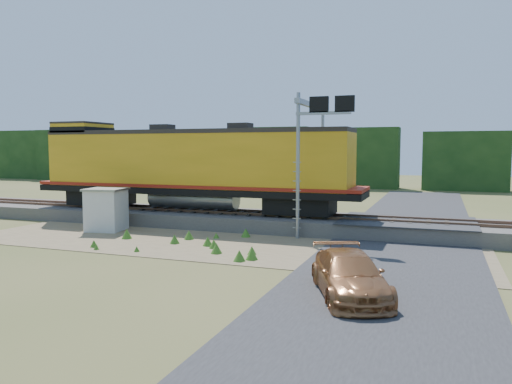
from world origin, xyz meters
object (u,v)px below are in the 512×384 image
at_px(locomotive, 188,165).
at_px(shed, 106,209).
at_px(car, 350,275).
at_px(signal_gantry, 315,131).

height_order(locomotive, shed, locomotive).
bearing_deg(car, locomotive, 112.94).
height_order(locomotive, signal_gantry, signal_gantry).
height_order(locomotive, car, locomotive).
bearing_deg(locomotive, signal_gantry, -4.72).
bearing_deg(shed, signal_gantry, 6.78).
relative_size(locomotive, shed, 8.71).
xyz_separation_m(locomotive, car, (12.17, -12.12, -2.97)).
xyz_separation_m(locomotive, shed, (-3.08, -4.18, -2.43)).
bearing_deg(shed, locomotive, 43.24).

